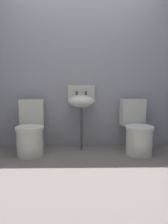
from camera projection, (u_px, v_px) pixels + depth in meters
The scene contains 5 objects.
ground_plane at pixel (84, 181), 2.61m from camera, with size 3.51×2.76×0.08m, color slate.
wall_back at pixel (83, 69), 3.63m from camera, with size 3.51×0.10×2.46m, color #999BAA.
toilet_left at pixel (31, 132), 3.36m from camera, with size 0.43×0.61×0.78m.
toilet_right at pixel (137, 132), 3.39m from camera, with size 0.46×0.64×0.78m.
sink at pixel (81, 101), 3.49m from camera, with size 0.42×0.35×0.99m.
Camera 1 is at (-0.05, -2.46, 1.14)m, focal length 37.08 mm.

